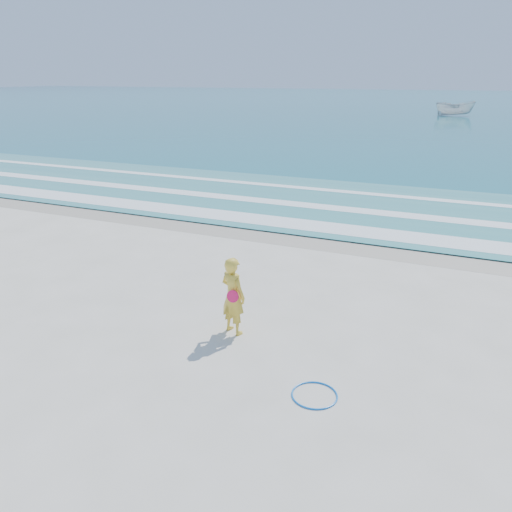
% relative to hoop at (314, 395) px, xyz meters
% --- Properties ---
extents(ground, '(400.00, 400.00, 0.00)m').
position_rel_hoop_xyz_m(ground, '(-2.80, -0.25, -0.01)').
color(ground, silver).
rests_on(ground, ground).
extents(wet_sand, '(400.00, 2.40, 0.00)m').
position_rel_hoop_xyz_m(wet_sand, '(-2.80, 8.75, -0.01)').
color(wet_sand, '#B2A893').
rests_on(wet_sand, ground).
extents(ocean, '(400.00, 190.00, 0.04)m').
position_rel_hoop_xyz_m(ocean, '(-2.80, 104.75, 0.01)').
color(ocean, '#19727F').
rests_on(ocean, ground).
extents(shallow, '(400.00, 10.00, 0.01)m').
position_rel_hoop_xyz_m(shallow, '(-2.80, 13.75, 0.03)').
color(shallow, '#59B7AD').
rests_on(shallow, ocean).
extents(foam_near, '(400.00, 1.40, 0.01)m').
position_rel_hoop_xyz_m(foam_near, '(-2.80, 10.05, 0.04)').
color(foam_near, white).
rests_on(foam_near, shallow).
extents(foam_mid, '(400.00, 0.90, 0.01)m').
position_rel_hoop_xyz_m(foam_mid, '(-2.80, 12.95, 0.04)').
color(foam_mid, white).
rests_on(foam_mid, shallow).
extents(foam_far, '(400.00, 0.60, 0.01)m').
position_rel_hoop_xyz_m(foam_far, '(-2.80, 16.25, 0.04)').
color(foam_far, white).
rests_on(foam_far, shallow).
extents(hoop, '(0.85, 0.85, 0.03)m').
position_rel_hoop_xyz_m(hoop, '(0.00, 0.00, 0.00)').
color(hoop, blue).
rests_on(hoop, ground).
extents(boat, '(5.42, 2.89, 1.99)m').
position_rel_hoop_xyz_m(boat, '(-1.29, 69.43, 1.02)').
color(boat, silver).
rests_on(boat, ocean).
extents(woman, '(0.75, 0.61, 1.76)m').
position_rel_hoop_xyz_m(woman, '(-2.35, 1.55, 0.86)').
color(woman, yellow).
rests_on(woman, ground).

